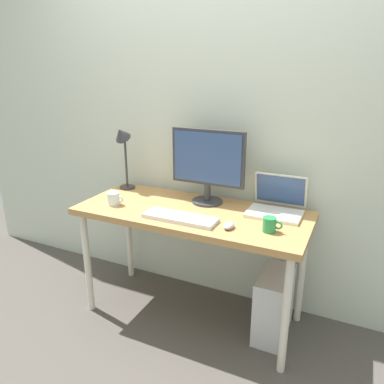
% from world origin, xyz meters
% --- Properties ---
extents(ground_plane, '(6.00, 6.00, 0.00)m').
position_xyz_m(ground_plane, '(0.00, 0.00, 0.00)').
color(ground_plane, '#4C4742').
extents(back_wall, '(4.40, 0.04, 2.60)m').
position_xyz_m(back_wall, '(0.00, 0.36, 1.30)').
color(back_wall, silver).
rests_on(back_wall, ground_plane).
extents(desk, '(1.44, 0.61, 0.76)m').
position_xyz_m(desk, '(0.00, 0.00, 0.69)').
color(desk, '#B7844C').
rests_on(desk, ground_plane).
extents(monitor, '(0.49, 0.20, 0.48)m').
position_xyz_m(monitor, '(0.03, 0.17, 1.03)').
color(monitor, '#333338').
rests_on(monitor, desk).
extents(laptop, '(0.32, 0.27, 0.23)m').
position_xyz_m(laptop, '(0.48, 0.19, 0.81)').
color(laptop, silver).
rests_on(laptop, desk).
extents(desk_lamp, '(0.11, 0.16, 0.47)m').
position_xyz_m(desk_lamp, '(-0.62, 0.17, 1.09)').
color(desk_lamp, '#333338').
rests_on(desk_lamp, desk).
extents(keyboard, '(0.44, 0.14, 0.02)m').
position_xyz_m(keyboard, '(-0.00, -0.16, 0.77)').
color(keyboard, silver).
rests_on(keyboard, desk).
extents(mouse, '(0.06, 0.09, 0.03)m').
position_xyz_m(mouse, '(0.30, -0.16, 0.77)').
color(mouse, '#B2B2B7').
rests_on(mouse, desk).
extents(coffee_mug, '(0.11, 0.07, 0.08)m').
position_xyz_m(coffee_mug, '(0.51, -0.11, 0.80)').
color(coffee_mug, '#268C4C').
rests_on(coffee_mug, desk).
extents(glass_cup, '(0.12, 0.08, 0.08)m').
position_xyz_m(glass_cup, '(-0.50, -0.12, 0.80)').
color(glass_cup, silver).
rests_on(glass_cup, desk).
extents(computer_tower, '(0.18, 0.36, 0.42)m').
position_xyz_m(computer_tower, '(0.54, 0.04, 0.21)').
color(computer_tower, silver).
rests_on(computer_tower, ground_plane).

